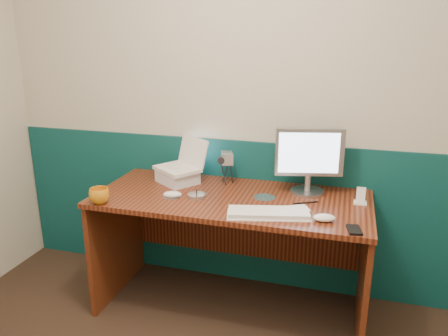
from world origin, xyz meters
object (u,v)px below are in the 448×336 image
(monitor, at_px, (309,162))
(camcorder, at_px, (227,170))
(keyboard, at_px, (268,214))
(mug, at_px, (99,196))
(desk, at_px, (231,254))
(laptop, at_px, (177,154))

(monitor, xyz_separation_m, camcorder, (-0.51, 0.04, -0.11))
(keyboard, bearing_deg, mug, 172.05)
(desk, distance_m, monitor, 0.73)
(mug, xyz_separation_m, camcorder, (0.59, 0.53, 0.05))
(desk, distance_m, laptop, 0.71)
(keyboard, relative_size, mug, 3.76)
(monitor, bearing_deg, mug, -169.44)
(laptop, relative_size, keyboard, 0.64)
(monitor, relative_size, mug, 3.51)
(laptop, bearing_deg, keyboard, 5.71)
(monitor, bearing_deg, laptop, 169.18)
(desk, height_order, laptop, laptop)
(camcorder, bearing_deg, mug, -158.67)
(monitor, relative_size, keyboard, 0.93)
(keyboard, bearing_deg, camcorder, 115.12)
(laptop, bearing_deg, camcorder, 48.73)
(mug, bearing_deg, desk, 24.11)
(monitor, relative_size, camcorder, 2.18)
(desk, distance_m, keyboard, 0.52)
(laptop, distance_m, keyboard, 0.77)
(desk, relative_size, camcorder, 8.85)
(laptop, distance_m, monitor, 0.82)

